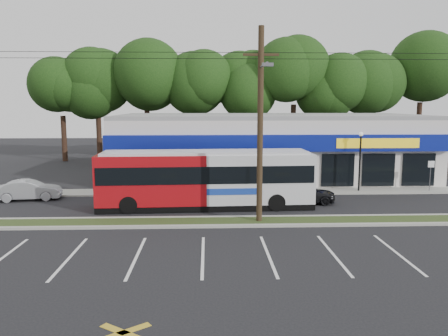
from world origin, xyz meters
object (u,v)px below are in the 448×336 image
Objects in this scene: car_silver at (29,190)px; pedestrian_a at (278,187)px; car_dark at (303,192)px; pedestrian_b at (247,182)px; sign_post at (431,170)px; lamp_post at (360,155)px; utility_pole at (257,119)px; metrobus at (206,178)px.

pedestrian_a is at bearing -102.82° from car_silver.
car_dark is 4.41m from pedestrian_b.
car_dark is (-9.73, -3.07, -0.87)m from sign_post.
lamp_post is 8.18m from pedestrian_b.
utility_pole is 5.71m from metrobus.
utility_pole is 11.67m from lamp_post.
sign_post is 1.40× the size of pedestrian_b.
pedestrian_b is (0.21, 7.57, -4.62)m from utility_pole.
lamp_post is 5.13m from sign_post.
pedestrian_a is (1.98, 5.23, -4.54)m from utility_pole.
sign_post reaches higher than pedestrian_a.
pedestrian_a is (16.09, -0.84, 0.22)m from car_silver.
metrobus is (-15.79, -4.07, 0.26)m from sign_post.
lamp_post reaches higher than pedestrian_a.
sign_post is 11.47m from pedestrian_a.
sign_post is at bearing 177.33° from pedestrian_b.
utility_pole is at bearing -149.85° from sign_post.
car_dark is at bearing 134.09° from pedestrian_b.
car_dark is (6.06, 1.00, -1.13)m from metrobus.
sign_post is at bearing -96.53° from car_silver.
car_dark is (3.44, 4.57, -4.73)m from utility_pole.
lamp_post reaches higher than pedestrian_b.
car_dark is at bearing -162.46° from sign_post.
lamp_post is at bearing 177.42° from sign_post.
car_dark is 2.30× the size of pedestrian_a.
utility_pole is 22.47× the size of sign_post.
car_silver is at bearing 92.07° from car_dark.
car_dark is at bearing -145.08° from lamp_post.
pedestrian_a reaches higher than pedestrian_b.
pedestrian_a is (-6.19, -2.64, -1.80)m from lamp_post.
metrobus reaches higher than car_silver.
car_silver is (-17.55, 1.50, -0.03)m from car_dark.
utility_pole is 7.43m from car_dark.
sign_post reaches higher than car_dark.
lamp_post is 6.10m from car_dark.
utility_pole reaches higher than lamp_post.
car_silver is (-22.28, -1.80, -2.02)m from lamp_post.
metrobus is 8.04× the size of pedestrian_b.
sign_post is at bearing -65.50° from car_dark.
metrobus is at bearing 106.32° from car_dark.
car_dark is at bearing 128.38° from pedestrian_a.
utility_pole is 15.71m from sign_post.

